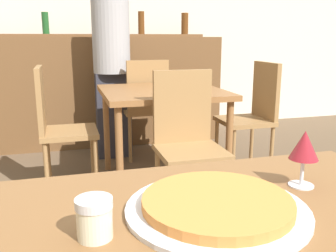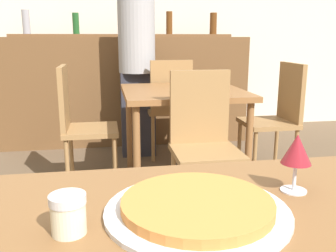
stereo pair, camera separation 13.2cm
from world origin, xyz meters
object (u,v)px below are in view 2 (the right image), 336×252
at_px(chair_far_side_back, 170,103).
at_px(pizza_tray, 197,207).
at_px(wine_glass, 297,151).
at_px(chair_far_side_left, 79,120).
at_px(person_standing, 137,61).
at_px(cheese_shaker, 68,214).
at_px(chair_far_side_right, 278,113).
at_px(chair_far_side_front, 203,136).

relative_size(chair_far_side_back, pizza_tray, 2.13).
distance_m(pizza_tray, wine_glass, 0.32).
distance_m(chair_far_side_left, person_standing, 0.99).
height_order(chair_far_side_back, chair_far_side_left, same).
xyz_separation_m(cheese_shaker, person_standing, (0.39, 2.79, 0.14)).
relative_size(chair_far_side_right, person_standing, 0.55).
height_order(cheese_shaker, wine_glass, wine_glass).
xyz_separation_m(chair_far_side_left, chair_far_side_right, (1.58, 0.00, 0.00)).
bearing_deg(wine_glass, chair_far_side_back, 87.83).
relative_size(chair_far_side_right, pizza_tray, 2.13).
distance_m(chair_far_side_left, pizza_tray, 2.04).
bearing_deg(person_standing, wine_glass, -85.95).
bearing_deg(person_standing, chair_far_side_left, -123.65).
bearing_deg(chair_far_side_right, person_standing, -125.24).
xyz_separation_m(chair_far_side_back, pizza_tray, (-0.38, -2.60, 0.21)).
bearing_deg(pizza_tray, wine_glass, 16.36).
xyz_separation_m(chair_far_side_back, cheese_shaker, (-0.67, -2.64, 0.24)).
xyz_separation_m(chair_far_side_right, pizza_tray, (-1.17, -1.99, 0.21)).
height_order(person_standing, wine_glass, person_standing).
relative_size(chair_far_side_left, person_standing, 0.55).
xyz_separation_m(chair_far_side_right, cheese_shaker, (-1.46, -2.03, 0.24)).
height_order(pizza_tray, cheese_shaker, cheese_shaker).
relative_size(chair_far_side_back, cheese_shaker, 10.68).
distance_m(chair_far_side_front, chair_far_side_back, 1.22).
distance_m(chair_far_side_back, person_standing, 0.50).
relative_size(chair_far_side_back, chair_far_side_right, 1.00).
bearing_deg(chair_far_side_left, pizza_tray, -168.55).
height_order(cheese_shaker, person_standing, person_standing).
relative_size(cheese_shaker, person_standing, 0.05).
bearing_deg(wine_glass, pizza_tray, -163.64).
distance_m(chair_far_side_front, cheese_shaker, 1.59).
bearing_deg(chair_far_side_back, chair_far_side_right, 142.25).
distance_m(chair_far_side_right, wine_glass, 2.12).
xyz_separation_m(pizza_tray, wine_glass, (0.29, 0.08, 0.10)).
bearing_deg(chair_far_side_back, person_standing, -27.40).
height_order(chair_far_side_front, chair_far_side_back, same).
relative_size(pizza_tray, person_standing, 0.26).
bearing_deg(chair_far_side_right, chair_far_side_left, -90.00).
relative_size(chair_far_side_front, cheese_shaker, 10.68).
bearing_deg(pizza_tray, cheese_shaker, -171.77).
bearing_deg(chair_far_side_back, chair_far_side_front, 90.00).
xyz_separation_m(chair_far_side_back, person_standing, (-0.28, 0.15, 0.38)).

